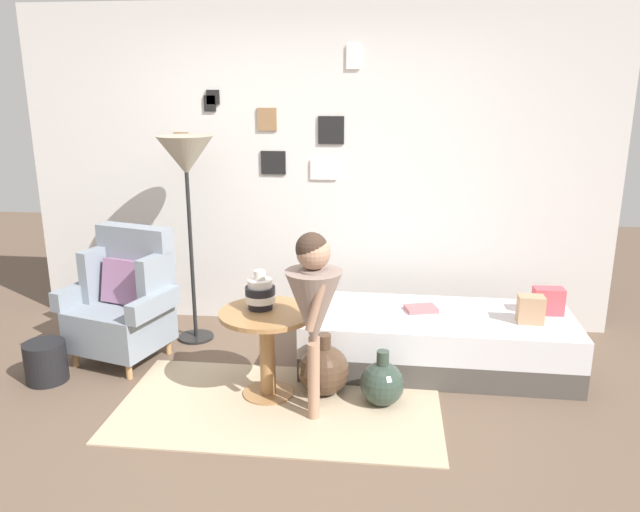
{
  "coord_description": "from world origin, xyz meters",
  "views": [
    {
      "loc": [
        0.61,
        -3.05,
        1.98
      ],
      "look_at": [
        0.15,
        0.95,
        0.85
      ],
      "focal_mm": 34.61,
      "sensor_mm": 36.0,
      "label": 1
    }
  ],
  "objects_px": {
    "magazine_basket": "(46,362)",
    "demijohn_near": "(324,370)",
    "side_table": "(267,335)",
    "book_on_daybed": "(421,309)",
    "person_child": "(314,301)",
    "floor_lamp": "(186,163)",
    "armchair": "(125,301)",
    "daybed": "(436,340)",
    "demijohn_far": "(382,383)",
    "vase_striped": "(260,293)"
  },
  "relations": [
    {
      "from": "person_child",
      "to": "demijohn_far",
      "type": "xyz_separation_m",
      "value": [
        0.41,
        0.18,
        -0.6
      ]
    },
    {
      "from": "person_child",
      "to": "book_on_daybed",
      "type": "bearing_deg",
      "value": 51.03
    },
    {
      "from": "armchair",
      "to": "daybed",
      "type": "bearing_deg",
      "value": 2.38
    },
    {
      "from": "book_on_daybed",
      "to": "demijohn_far",
      "type": "bearing_deg",
      "value": -111.63
    },
    {
      "from": "daybed",
      "to": "demijohn_near",
      "type": "relative_size",
      "value": 4.56
    },
    {
      "from": "floor_lamp",
      "to": "demijohn_near",
      "type": "bearing_deg",
      "value": -35.46
    },
    {
      "from": "magazine_basket",
      "to": "vase_striped",
      "type": "bearing_deg",
      "value": 0.92
    },
    {
      "from": "book_on_daybed",
      "to": "vase_striped",
      "type": "bearing_deg",
      "value": -151.49
    },
    {
      "from": "demijohn_near",
      "to": "daybed",
      "type": "bearing_deg",
      "value": 33.55
    },
    {
      "from": "side_table",
      "to": "book_on_daybed",
      "type": "bearing_deg",
      "value": 31.7
    },
    {
      "from": "daybed",
      "to": "side_table",
      "type": "xyz_separation_m",
      "value": [
        -1.12,
        -0.56,
        0.22
      ]
    },
    {
      "from": "person_child",
      "to": "vase_striped",
      "type": "bearing_deg",
      "value": 144.89
    },
    {
      "from": "demijohn_near",
      "to": "demijohn_far",
      "type": "height_order",
      "value": "demijohn_near"
    },
    {
      "from": "armchair",
      "to": "magazine_basket",
      "type": "bearing_deg",
      "value": -132.19
    },
    {
      "from": "armchair",
      "to": "demijohn_near",
      "type": "distance_m",
      "value": 1.59
    },
    {
      "from": "demijohn_near",
      "to": "floor_lamp",
      "type": "bearing_deg",
      "value": 144.54
    },
    {
      "from": "magazine_basket",
      "to": "demijohn_far",
      "type": "bearing_deg",
      "value": -1.62
    },
    {
      "from": "daybed",
      "to": "person_child",
      "type": "bearing_deg",
      "value": -135.58
    },
    {
      "from": "side_table",
      "to": "magazine_basket",
      "type": "height_order",
      "value": "side_table"
    },
    {
      "from": "daybed",
      "to": "demijohn_far",
      "type": "relative_size",
      "value": 5.21
    },
    {
      "from": "side_table",
      "to": "vase_striped",
      "type": "distance_m",
      "value": 0.28
    },
    {
      "from": "magazine_basket",
      "to": "side_table",
      "type": "bearing_deg",
      "value": -0.92
    },
    {
      "from": "side_table",
      "to": "demijohn_near",
      "type": "distance_m",
      "value": 0.44
    },
    {
      "from": "demijohn_far",
      "to": "person_child",
      "type": "bearing_deg",
      "value": -157.06
    },
    {
      "from": "daybed",
      "to": "person_child",
      "type": "relative_size",
      "value": 1.65
    },
    {
      "from": "vase_striped",
      "to": "floor_lamp",
      "type": "xyz_separation_m",
      "value": [
        -0.71,
        0.81,
        0.72
      ]
    },
    {
      "from": "daybed",
      "to": "vase_striped",
      "type": "bearing_deg",
      "value": -156.34
    },
    {
      "from": "floor_lamp",
      "to": "book_on_daybed",
      "type": "bearing_deg",
      "value": -7.61
    },
    {
      "from": "side_table",
      "to": "demijohn_near",
      "type": "xyz_separation_m",
      "value": [
        0.36,
        0.06,
        -0.25
      ]
    },
    {
      "from": "magazine_basket",
      "to": "daybed",
      "type": "bearing_deg",
      "value": 11.34
    },
    {
      "from": "armchair",
      "to": "demijohn_near",
      "type": "xyz_separation_m",
      "value": [
        1.51,
        -0.41,
        -0.27
      ]
    },
    {
      "from": "armchair",
      "to": "book_on_daybed",
      "type": "xyz_separation_m",
      "value": [
        2.16,
        0.15,
        -0.02
      ]
    },
    {
      "from": "vase_striped",
      "to": "daybed",
      "type": "bearing_deg",
      "value": 23.66
    },
    {
      "from": "daybed",
      "to": "vase_striped",
      "type": "height_order",
      "value": "vase_striped"
    },
    {
      "from": "side_table",
      "to": "vase_striped",
      "type": "height_order",
      "value": "vase_striped"
    },
    {
      "from": "person_child",
      "to": "armchair",
      "type": "bearing_deg",
      "value": 155.27
    },
    {
      "from": "armchair",
      "to": "daybed",
      "type": "distance_m",
      "value": 2.29
    },
    {
      "from": "armchair",
      "to": "person_child",
      "type": "distance_m",
      "value": 1.66
    },
    {
      "from": "magazine_basket",
      "to": "demijohn_near",
      "type": "bearing_deg",
      "value": 0.98
    },
    {
      "from": "side_table",
      "to": "person_child",
      "type": "relative_size",
      "value": 0.52
    },
    {
      "from": "daybed",
      "to": "floor_lamp",
      "type": "distance_m",
      "value": 2.25
    },
    {
      "from": "person_child",
      "to": "magazine_basket",
      "type": "height_order",
      "value": "person_child"
    },
    {
      "from": "vase_striped",
      "to": "book_on_daybed",
      "type": "relative_size",
      "value": 1.16
    },
    {
      "from": "daybed",
      "to": "side_table",
      "type": "relative_size",
      "value": 3.16
    },
    {
      "from": "demijohn_near",
      "to": "person_child",
      "type": "bearing_deg",
      "value": -96.85
    },
    {
      "from": "floor_lamp",
      "to": "side_table",
      "type": "bearing_deg",
      "value": -48.39
    },
    {
      "from": "demijohn_far",
      "to": "floor_lamp",
      "type": "bearing_deg",
      "value": 149.19
    },
    {
      "from": "book_on_daybed",
      "to": "person_child",
      "type": "bearing_deg",
      "value": -128.97
    },
    {
      "from": "floor_lamp",
      "to": "daybed",
      "type": "bearing_deg",
      "value": -8.93
    },
    {
      "from": "floor_lamp",
      "to": "demijohn_near",
      "type": "xyz_separation_m",
      "value": [
        1.12,
        -0.8,
        -1.23
      ]
    }
  ]
}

